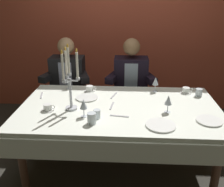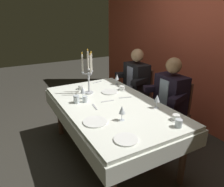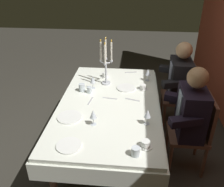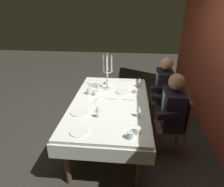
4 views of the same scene
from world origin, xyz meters
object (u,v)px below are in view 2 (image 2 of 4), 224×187
object	(u,v)px
wine_glass_2	(122,110)
water_tumbler_1	(76,99)
dinner_plate_0	(95,122)
dinner_plate_2	(110,92)
wine_glass_0	(83,90)
candelabra	(88,74)
coffee_cup_2	(176,118)
water_tumbler_0	(85,99)
seated_diner_0	(137,79)
coffee_cup_1	(81,87)
dinner_plate_1	(126,139)
water_tumbler_2	(179,123)
coffee_cup_0	(122,88)
seated_diner_1	(171,94)
wine_glass_3	(157,99)
dining_table	(110,112)
wine_glass_1	(117,77)

from	to	relation	value
wine_glass_2	water_tumbler_1	bearing A→B (deg)	-159.29
dinner_plate_0	wine_glass_2	xyz separation A→B (m)	(0.09, 0.26, 0.11)
dinner_plate_2	wine_glass_0	size ratio (longest dim) A/B	1.40
candelabra	coffee_cup_2	bearing A→B (deg)	22.31
water_tumbler_0	seated_diner_0	world-z (taller)	seated_diner_0
wine_glass_2	coffee_cup_1	world-z (taller)	wine_glass_2
dinner_plate_0	water_tumbler_1	size ratio (longest dim) A/B	2.61
dinner_plate_1	water_tumbler_2	distance (m)	0.57
coffee_cup_0	seated_diner_1	size ratio (longest dim) A/B	0.11
dinner_plate_1	wine_glass_3	xyz separation A→B (m)	(-0.39, 0.67, 0.11)
dining_table	wine_glass_0	size ratio (longest dim) A/B	11.83
wine_glass_3	coffee_cup_0	size ratio (longest dim) A/B	1.24
dinner_plate_0	seated_diner_1	size ratio (longest dim) A/B	0.20
dinner_plate_1	coffee_cup_2	distance (m)	0.65
dining_table	coffee_cup_1	world-z (taller)	coffee_cup_1
wine_glass_3	coffee_cup_1	size ratio (longest dim) A/B	1.24
coffee_cup_0	dinner_plate_1	bearing A→B (deg)	-30.19
wine_glass_2	wine_glass_1	bearing A→B (deg)	152.06
wine_glass_0	wine_glass_2	bearing A→B (deg)	9.78
water_tumbler_2	coffee_cup_2	xyz separation A→B (m)	(-0.11, 0.08, -0.01)
coffee_cup_0	seated_diner_0	world-z (taller)	seated_diner_0
dinner_plate_2	water_tumbler_2	world-z (taller)	water_tumbler_2
wine_glass_2	water_tumbler_0	bearing A→B (deg)	-166.54
wine_glass_2	water_tumbler_0	world-z (taller)	wine_glass_2
wine_glass_2	seated_diner_0	size ratio (longest dim) A/B	0.13
dinner_plate_1	wine_glass_1	size ratio (longest dim) A/B	1.33
dining_table	coffee_cup_0	distance (m)	0.53
water_tumbler_2	coffee_cup_2	size ratio (longest dim) A/B	0.61
dinner_plate_2	wine_glass_2	world-z (taller)	wine_glass_2
dining_table	seated_diner_1	size ratio (longest dim) A/B	1.56
dinner_plate_1	wine_glass_3	distance (m)	0.78
coffee_cup_1	seated_diner_0	distance (m)	1.02
coffee_cup_2	dining_table	bearing A→B (deg)	-151.41
water_tumbler_1	coffee_cup_0	xyz separation A→B (m)	(-0.12, 0.73, -0.02)
candelabra	seated_diner_0	world-z (taller)	candelabra
wine_glass_0	seated_diner_1	bearing A→B (deg)	69.30
wine_glass_3	coffee_cup_1	distance (m)	1.17
water_tumbler_0	wine_glass_2	bearing A→B (deg)	13.46
wine_glass_0	wine_glass_3	xyz separation A→B (m)	(0.68, 0.64, -0.00)
wine_glass_0	wine_glass_2	size ratio (longest dim) A/B	1.00
seated_diner_1	dinner_plate_2	bearing A→B (deg)	-122.82
dinner_plate_1	coffee_cup_1	size ratio (longest dim) A/B	1.65
dinner_plate_1	water_tumbler_2	xyz separation A→B (m)	(0.06, 0.57, 0.03)
wine_glass_3	dinner_plate_1	bearing A→B (deg)	-59.97
wine_glass_0	coffee_cup_1	bearing A→B (deg)	163.49
water_tumbler_1	coffee_cup_0	size ratio (longest dim) A/B	0.72
coffee_cup_0	wine_glass_1	bearing A→B (deg)	165.74
water_tumbler_2	candelabra	bearing A→B (deg)	-162.87
water_tumbler_0	coffee_cup_1	distance (m)	0.49
dinner_plate_0	water_tumbler_2	distance (m)	0.82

